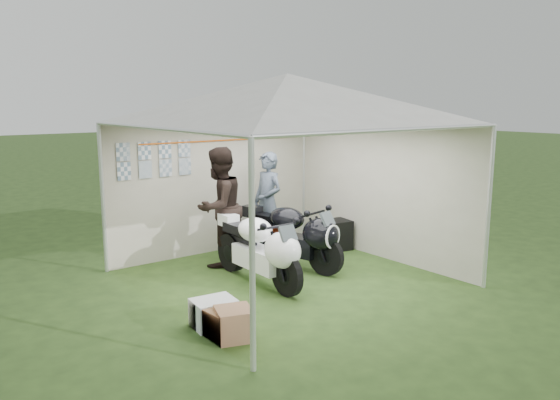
{
  "coord_description": "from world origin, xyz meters",
  "views": [
    {
      "loc": [
        -4.84,
        -6.12,
        2.63
      ],
      "look_at": [
        0.14,
        0.35,
        1.14
      ],
      "focal_mm": 35.0,
      "sensor_mm": 36.0,
      "label": 1
    }
  ],
  "objects_px": {
    "motorcycle_white": "(262,248)",
    "person_blue_jacket": "(268,202)",
    "crate_1": "(234,324)",
    "crate_3": "(227,321)",
    "person_dark_jacket": "(219,207)",
    "equipment_box": "(335,235)",
    "crate_2": "(223,306)",
    "crate_0": "(214,313)",
    "canopy_tent": "(286,104)",
    "paddock_stand": "(252,249)",
    "motorcycle_black": "(295,234)"
  },
  "relations": [
    {
      "from": "motorcycle_white",
      "to": "person_blue_jacket",
      "type": "height_order",
      "value": "person_blue_jacket"
    },
    {
      "from": "crate_1",
      "to": "crate_3",
      "type": "relative_size",
      "value": 0.84
    },
    {
      "from": "motorcycle_white",
      "to": "person_dark_jacket",
      "type": "xyz_separation_m",
      "value": [
        0.03,
        1.19,
        0.41
      ]
    },
    {
      "from": "equipment_box",
      "to": "crate_1",
      "type": "relative_size",
      "value": 1.35
    },
    {
      "from": "crate_2",
      "to": "equipment_box",
      "type": "bearing_deg",
      "value": 23.08
    },
    {
      "from": "motorcycle_white",
      "to": "crate_0",
      "type": "xyz_separation_m",
      "value": [
        -1.31,
        -0.86,
        -0.39
      ]
    },
    {
      "from": "equipment_box",
      "to": "canopy_tent",
      "type": "bearing_deg",
      "value": -156.38
    },
    {
      "from": "paddock_stand",
      "to": "person_dark_jacket",
      "type": "bearing_deg",
      "value": -177.74
    },
    {
      "from": "paddock_stand",
      "to": "person_blue_jacket",
      "type": "xyz_separation_m",
      "value": [
        0.48,
        0.19,
        0.73
      ]
    },
    {
      "from": "paddock_stand",
      "to": "equipment_box",
      "type": "bearing_deg",
      "value": -17.88
    },
    {
      "from": "paddock_stand",
      "to": "canopy_tent",
      "type": "bearing_deg",
      "value": -100.62
    },
    {
      "from": "equipment_box",
      "to": "crate_1",
      "type": "distance_m",
      "value": 4.01
    },
    {
      "from": "crate_2",
      "to": "canopy_tent",
      "type": "bearing_deg",
      "value": 22.45
    },
    {
      "from": "motorcycle_white",
      "to": "motorcycle_black",
      "type": "height_order",
      "value": "motorcycle_black"
    },
    {
      "from": "canopy_tent",
      "to": "equipment_box",
      "type": "distance_m",
      "value": 2.96
    },
    {
      "from": "motorcycle_white",
      "to": "paddock_stand",
      "type": "relative_size",
      "value": 5.08
    },
    {
      "from": "crate_3",
      "to": "person_blue_jacket",
      "type": "bearing_deg",
      "value": 46.19
    },
    {
      "from": "person_dark_jacket",
      "to": "person_blue_jacket",
      "type": "distance_m",
      "value": 1.14
    },
    {
      "from": "motorcycle_black",
      "to": "person_blue_jacket",
      "type": "xyz_separation_m",
      "value": [
        0.27,
        1.09,
        0.32
      ]
    },
    {
      "from": "motorcycle_black",
      "to": "crate_2",
      "type": "height_order",
      "value": "motorcycle_black"
    },
    {
      "from": "paddock_stand",
      "to": "crate_0",
      "type": "xyz_separation_m",
      "value": [
        -1.98,
        -2.08,
        0.02
      ]
    },
    {
      "from": "motorcycle_black",
      "to": "crate_3",
      "type": "relative_size",
      "value": 4.25
    },
    {
      "from": "crate_1",
      "to": "crate_0",
      "type": "bearing_deg",
      "value": 90.0
    },
    {
      "from": "equipment_box",
      "to": "crate_0",
      "type": "xyz_separation_m",
      "value": [
        -3.45,
        -1.6,
        -0.1
      ]
    },
    {
      "from": "person_dark_jacket",
      "to": "crate_0",
      "type": "xyz_separation_m",
      "value": [
        -1.34,
        -2.05,
        -0.79
      ]
    },
    {
      "from": "paddock_stand",
      "to": "person_dark_jacket",
      "type": "xyz_separation_m",
      "value": [
        -0.64,
        -0.03,
        0.81
      ]
    },
    {
      "from": "crate_3",
      "to": "paddock_stand",
      "type": "bearing_deg",
      "value": 50.18
    },
    {
      "from": "paddock_stand",
      "to": "crate_3",
      "type": "relative_size",
      "value": 0.84
    },
    {
      "from": "motorcycle_white",
      "to": "crate_0",
      "type": "distance_m",
      "value": 1.61
    },
    {
      "from": "person_dark_jacket",
      "to": "crate_1",
      "type": "bearing_deg",
      "value": 40.84
    },
    {
      "from": "paddock_stand",
      "to": "equipment_box",
      "type": "relative_size",
      "value": 0.75
    },
    {
      "from": "equipment_box",
      "to": "paddock_stand",
      "type": "bearing_deg",
      "value": 162.12
    },
    {
      "from": "person_blue_jacket",
      "to": "crate_1",
      "type": "relative_size",
      "value": 4.46
    },
    {
      "from": "crate_0",
      "to": "canopy_tent",
      "type": "bearing_deg",
      "value": 26.11
    },
    {
      "from": "crate_0",
      "to": "crate_3",
      "type": "distance_m",
      "value": 0.3
    },
    {
      "from": "equipment_box",
      "to": "crate_2",
      "type": "xyz_separation_m",
      "value": [
        -3.16,
        -1.35,
        -0.17
      ]
    },
    {
      "from": "canopy_tent",
      "to": "motorcycle_black",
      "type": "xyz_separation_m",
      "value": [
        0.44,
        0.32,
        -2.02
      ]
    },
    {
      "from": "canopy_tent",
      "to": "crate_1",
      "type": "distance_m",
      "value": 3.24
    },
    {
      "from": "canopy_tent",
      "to": "crate_0",
      "type": "distance_m",
      "value": 3.1
    },
    {
      "from": "equipment_box",
      "to": "crate_1",
      "type": "height_order",
      "value": "equipment_box"
    },
    {
      "from": "canopy_tent",
      "to": "crate_0",
      "type": "height_order",
      "value": "canopy_tent"
    },
    {
      "from": "crate_1",
      "to": "crate_2",
      "type": "xyz_separation_m",
      "value": [
        0.29,
        0.7,
        -0.08
      ]
    },
    {
      "from": "crate_1",
      "to": "crate_3",
      "type": "distance_m",
      "value": 0.15
    },
    {
      "from": "motorcycle_white",
      "to": "crate_3",
      "type": "height_order",
      "value": "motorcycle_white"
    },
    {
      "from": "equipment_box",
      "to": "motorcycle_white",
      "type": "bearing_deg",
      "value": -160.83
    },
    {
      "from": "person_blue_jacket",
      "to": "crate_0",
      "type": "distance_m",
      "value": 3.42
    },
    {
      "from": "crate_0",
      "to": "crate_2",
      "type": "relative_size",
      "value": 1.83
    },
    {
      "from": "crate_2",
      "to": "person_dark_jacket",
      "type": "bearing_deg",
      "value": 59.64
    },
    {
      "from": "canopy_tent",
      "to": "crate_1",
      "type": "xyz_separation_m",
      "value": [
        -1.75,
        -1.3,
        -2.4
      ]
    },
    {
      "from": "person_dark_jacket",
      "to": "crate_0",
      "type": "distance_m",
      "value": 2.58
    }
  ]
}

